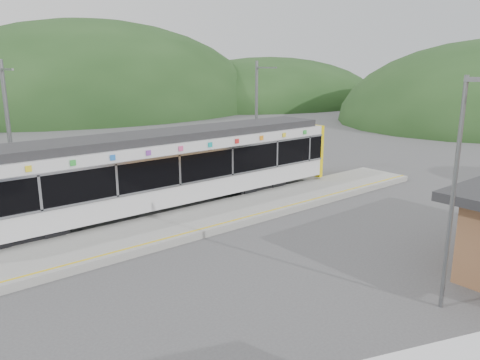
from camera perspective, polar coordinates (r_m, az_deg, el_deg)
ground at (r=18.83m, az=3.32°, el=-7.25°), size 120.00×120.00×0.00m
hills at (r=26.55m, az=5.37°, el=-0.95°), size 146.00×149.00×26.00m
platform at (r=21.16m, az=-2.77°, el=-4.38°), size 26.00×3.20×0.30m
yellow_line at (r=20.14m, az=-0.55°, el=-4.87°), size 26.00×0.10×0.01m
train at (r=21.99m, az=-10.50°, el=1.28°), size 20.44×3.01×3.74m
catenary_mast_west at (r=22.18m, az=-26.21°, el=4.35°), size 0.18×1.80×7.00m
catenary_mast_east at (r=28.77m, az=2.06°, el=7.66°), size 0.18×1.80×7.00m
lamp_post at (r=13.77m, az=25.25°, el=0.37°), size 0.47×1.18×6.54m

